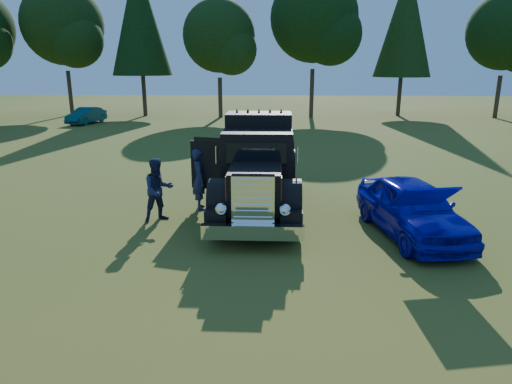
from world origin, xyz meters
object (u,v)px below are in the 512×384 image
(spectator_near, at_px, (200,179))
(spectator_far, at_px, (158,190))
(diamond_t_truck, at_px, (258,172))
(hotrod_coupe, at_px, (412,208))
(distant_teal_car, at_px, (86,116))

(spectator_near, height_order, spectator_far, spectator_near)
(diamond_t_truck, bearing_deg, hotrod_coupe, -24.05)
(diamond_t_truck, relative_size, spectator_near, 3.66)
(spectator_far, height_order, distant_teal_car, spectator_far)
(diamond_t_truck, height_order, spectator_near, diamond_t_truck)
(spectator_near, bearing_deg, diamond_t_truck, -110.85)
(hotrod_coupe, relative_size, spectator_far, 2.52)
(diamond_t_truck, relative_size, hotrod_coupe, 1.52)
(distant_teal_car, bearing_deg, diamond_t_truck, -44.79)
(hotrod_coupe, bearing_deg, spectator_far, 172.63)
(distant_teal_car, bearing_deg, hotrod_coupe, -40.03)
(hotrod_coupe, height_order, spectator_near, spectator_near)
(spectator_near, bearing_deg, hotrod_coupe, -123.58)
(hotrod_coupe, height_order, distant_teal_car, hotrod_coupe)
(diamond_t_truck, bearing_deg, spectator_near, 173.73)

